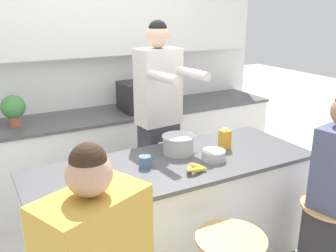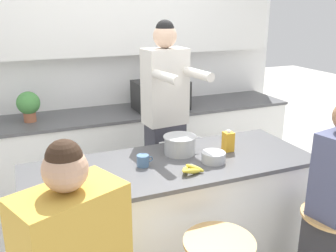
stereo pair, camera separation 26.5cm
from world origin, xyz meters
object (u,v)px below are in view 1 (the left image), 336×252
coffee_cup_near (145,162)px  potted_plant (13,108)px  fruit_bowl (213,155)px  cooking_pot (178,144)px  banana_bunch (195,169)px  person_seated_near (334,203)px  bar_stool_rightmost (327,240)px  juice_carton (225,139)px  kitchen_island (173,216)px  person_cooking (159,130)px  microwave (147,95)px

coffee_cup_near → potted_plant: bearing=115.3°
fruit_bowl → coffee_cup_near: coffee_cup_near is taller
cooking_pot → fruit_bowl: (0.15, -0.24, -0.03)m
banana_bunch → person_seated_near: bearing=-31.8°
coffee_cup_near → banana_bunch: size_ratio=0.64×
coffee_cup_near → bar_stool_rightmost: bearing=-35.2°
juice_carton → person_seated_near: bearing=-64.7°
bar_stool_rightmost → banana_bunch: bearing=147.6°
kitchen_island → cooking_pot: size_ratio=6.22×
person_cooking → juice_carton: (0.30, -0.53, 0.03)m
kitchen_island → potted_plant: bearing=121.5°
fruit_bowl → juice_carton: bearing=35.1°
bar_stool_rightmost → potted_plant: bearing=128.6°
fruit_bowl → banana_bunch: fruit_bowl is taller
bar_stool_rightmost → cooking_pot: 1.24m
coffee_cup_near → banana_bunch: bearing=-42.8°
banana_bunch → juice_carton: 0.51m
person_seated_near → coffee_cup_near: bearing=133.8°
juice_carton → potted_plant: size_ratio=0.57×
person_cooking → coffee_cup_near: size_ratio=15.81×
bar_stool_rightmost → person_cooking: size_ratio=0.36×
cooking_pot → banana_bunch: size_ratio=1.82×
fruit_bowl → potted_plant: (-1.15, 1.52, 0.14)m
microwave → person_seated_near: bearing=-79.6°
cooking_pot → microwave: bearing=74.8°
person_cooking → kitchen_island: bearing=-113.5°
kitchen_island → bar_stool_rightmost: size_ratio=3.08×
coffee_cup_near → juice_carton: 0.70m
person_seated_near → banana_bunch: bearing=136.7°
kitchen_island → person_cooking: size_ratio=1.12×
bar_stool_rightmost → coffee_cup_near: 1.38m
person_cooking → person_seated_near: (0.65, -1.29, -0.25)m
fruit_bowl → coffee_cup_near: size_ratio=1.46×
kitchen_island → bar_stool_rightmost: 1.09m
bar_stool_rightmost → microwave: size_ratio=1.20×
bar_stool_rightmost → juice_carton: juice_carton is taller
person_seated_near → banana_bunch: person_seated_near is taller
juice_carton → bar_stool_rightmost: bearing=-65.5°
bar_stool_rightmost → cooking_pot: (-0.71, 0.85, 0.56)m
banana_bunch → potted_plant: bearing=119.2°
juice_carton → coffee_cup_near: bearing=-178.1°
banana_bunch → microwave: (0.41, 1.59, 0.13)m
kitchen_island → potted_plant: 1.77m
kitchen_island → microwave: 1.57m
juice_carton → microwave: 1.33m
fruit_bowl → person_seated_near: bearing=-47.0°
fruit_bowl → microwave: 1.49m
person_cooking → juice_carton: person_cooking is taller
coffee_cup_near → microwave: (0.67, 1.35, 0.12)m
person_cooking → cooking_pot: (-0.06, -0.44, 0.02)m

